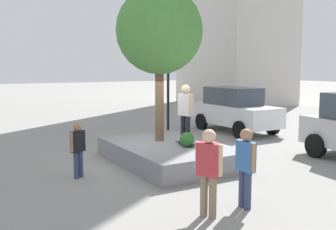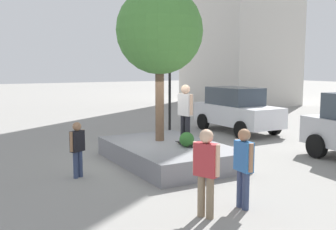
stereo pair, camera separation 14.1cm
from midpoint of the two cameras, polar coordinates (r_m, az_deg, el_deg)
The scene contains 11 objects.
ground_plane at distance 12.40m, azimuth -1.28°, elevation -6.81°, with size 120.00×120.00×0.00m, color gray.
planter_ledge at distance 12.21m, azimuth 0.33°, elevation -5.59°, with size 4.51×2.93×0.60m, color gray.
plaza_tree at distance 12.53m, azimuth -0.92°, elevation 12.09°, with size 2.74×2.74×4.86m.
boxwood_shrub at distance 11.69m, azimuth 3.09°, elevation -3.57°, with size 0.44×0.44×0.44m, color #2D6628.
skateboard at distance 11.92m, azimuth 2.86°, elevation -4.17°, with size 0.81×0.25×0.07m.
skateboarder at distance 11.76m, azimuth 2.89°, elevation 0.79°, with size 0.59×0.29×1.77m.
police_car at distance 18.09m, azimuth 10.15°, elevation 0.80°, with size 4.37×2.07×2.03m.
traffic_light_median at distance 18.07m, azimuth 0.50°, elevation 7.83°, with size 0.37×0.37×4.72m.
passerby_with_bag at distance 10.76m, azimuth -12.67°, elevation -4.38°, with size 0.34×0.46×1.51m.
pedestrian_crossing at distance 8.39m, azimuth 11.41°, elevation -6.83°, with size 0.58×0.26×1.70m.
bystander_watching at distance 7.77m, azimuth 6.07°, elevation -7.54°, with size 0.56×0.37×1.78m.
Camera 2 is at (10.65, -5.62, 2.99)m, focal length 41.91 mm.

